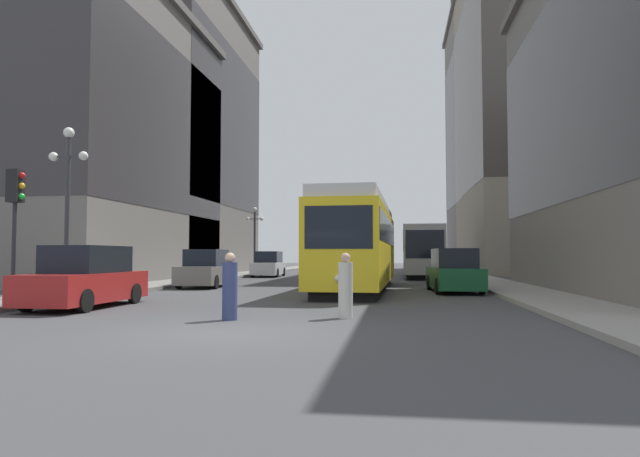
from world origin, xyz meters
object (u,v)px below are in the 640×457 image
(streetcar, at_px, (359,243))
(parked_car_left_far, at_px, (269,265))
(parked_car_left_mid, at_px, (206,270))
(pedestrian_crossing_far, at_px, (346,288))
(traffic_light_near_left, at_px, (16,200))
(lamp_post_left_far, at_px, (255,229))
(transit_bus, at_px, (422,250))
(parked_car_right_far, at_px, (454,272))
(parked_car_left_near, at_px, (86,279))
(lamp_post_left_near, at_px, (68,185))
(pedestrian_crossing_near, at_px, (230,289))

(streetcar, bearing_deg, parked_car_left_far, 119.54)
(parked_car_left_mid, xyz_separation_m, pedestrian_crossing_far, (7.89, -12.10, -0.10))
(traffic_light_near_left, xyz_separation_m, lamp_post_left_far, (-0.22, 27.62, 0.45))
(transit_bus, relative_size, pedestrian_crossing_far, 7.77)
(parked_car_left_far, bearing_deg, streetcar, -64.17)
(parked_car_left_mid, relative_size, traffic_light_near_left, 1.17)
(lamp_post_left_far, bearing_deg, parked_car_right_far, -53.82)
(parked_car_left_near, height_order, pedestrian_crossing_far, parked_car_left_near)
(parked_car_left_far, relative_size, lamp_post_left_near, 0.78)
(pedestrian_crossing_near, bearing_deg, pedestrian_crossing_far, 35.60)
(pedestrian_crossing_far, bearing_deg, traffic_light_near_left, -160.28)
(lamp_post_left_near, xyz_separation_m, lamp_post_left_far, (0.00, 24.78, -0.34))
(parked_car_right_far, bearing_deg, transit_bus, -90.86)
(pedestrian_crossing_far, bearing_deg, lamp_post_left_far, 133.71)
(parked_car_left_mid, height_order, pedestrian_crossing_near, parked_car_left_mid)
(parked_car_left_near, bearing_deg, pedestrian_crossing_far, -12.69)
(parked_car_left_far, bearing_deg, parked_car_right_far, -54.80)
(parked_car_left_mid, bearing_deg, lamp_post_left_near, -105.94)
(parked_car_left_far, distance_m, traffic_light_near_left, 24.58)
(parked_car_left_far, distance_m, lamp_post_left_far, 4.61)
(parked_car_left_mid, bearing_deg, pedestrian_crossing_near, -71.26)
(parked_car_left_mid, xyz_separation_m, lamp_post_left_far, (-1.90, 16.36, 2.72))
(streetcar, height_order, pedestrian_crossing_near, streetcar)
(pedestrian_crossing_far, bearing_deg, parked_car_left_far, 132.08)
(lamp_post_left_near, bearing_deg, parked_car_right_far, 25.74)
(parked_car_left_far, height_order, traffic_light_near_left, traffic_light_near_left)
(parked_car_left_far, height_order, pedestrian_crossing_far, parked_car_left_far)
(lamp_post_left_far, bearing_deg, parked_car_left_far, -59.34)
(parked_car_left_mid, bearing_deg, lamp_post_left_far, 93.38)
(parked_car_left_near, relative_size, pedestrian_crossing_far, 2.88)
(parked_car_left_far, xyz_separation_m, lamp_post_left_near, (-1.90, -21.58, 3.06))
(streetcar, height_order, parked_car_right_far, streetcar)
(traffic_light_near_left, relative_size, lamp_post_left_near, 0.67)
(parked_car_right_far, relative_size, pedestrian_crossing_far, 3.07)
(transit_bus, bearing_deg, traffic_light_near_left, -115.66)
(parked_car_right_far, xyz_separation_m, traffic_light_near_left, (-13.18, -9.29, 2.27))
(transit_bus, relative_size, pedestrian_crossing_near, 7.75)
(streetcar, height_order, pedestrian_crossing_far, streetcar)
(transit_bus, distance_m, parked_car_left_near, 26.84)
(parked_car_left_near, height_order, pedestrian_crossing_near, parked_car_left_near)
(pedestrian_crossing_near, bearing_deg, lamp_post_left_near, 167.34)
(pedestrian_crossing_near, bearing_deg, parked_car_left_mid, 131.44)
(parked_car_left_near, height_order, parked_car_left_mid, same)
(parked_car_left_near, xyz_separation_m, traffic_light_near_left, (-1.68, -0.88, 2.27))
(parked_car_left_mid, relative_size, parked_car_left_far, 1.01)
(transit_bus, xyz_separation_m, lamp_post_left_near, (-12.80, -22.54, 1.96))
(parked_car_right_far, height_order, traffic_light_near_left, traffic_light_near_left)
(pedestrian_crossing_far, relative_size, traffic_light_near_left, 0.41)
(parked_car_left_near, xyz_separation_m, parked_car_left_mid, (-0.00, 10.38, -0.00))
(streetcar, xyz_separation_m, traffic_light_near_left, (-9.17, -10.27, 1.02))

